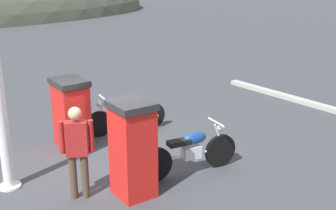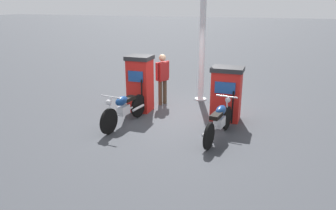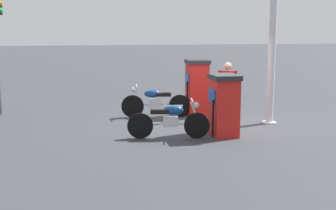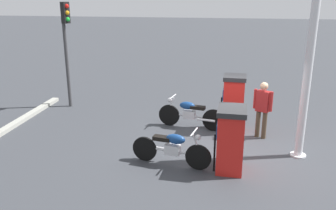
% 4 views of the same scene
% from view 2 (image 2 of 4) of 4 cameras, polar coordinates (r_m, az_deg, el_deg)
% --- Properties ---
extents(ground_plane, '(120.00, 120.00, 0.00)m').
position_cam_2_polar(ground_plane, '(9.68, 2.18, -1.85)').
color(ground_plane, '#383A3F').
extents(fuel_pump_near, '(0.71, 0.74, 1.71)m').
position_cam_2_polar(fuel_pump_near, '(9.93, -4.93, 3.83)').
color(fuel_pump_near, red).
rests_on(fuel_pump_near, ground).
extents(fuel_pump_far, '(0.70, 0.88, 1.53)m').
position_cam_2_polar(fuel_pump_far, '(9.27, 10.20, 2.01)').
color(fuel_pump_far, red).
rests_on(fuel_pump_far, ground).
extents(motorcycle_near_pump, '(2.08, 0.64, 0.97)m').
position_cam_2_polar(motorcycle_near_pump, '(8.87, -7.74, -0.64)').
color(motorcycle_near_pump, black).
rests_on(motorcycle_near_pump, ground).
extents(motorcycle_far_pump, '(1.99, 0.64, 0.95)m').
position_cam_2_polar(motorcycle_far_pump, '(8.07, 8.98, -2.65)').
color(motorcycle_far_pump, black).
rests_on(motorcycle_far_pump, ground).
extents(attendant_person, '(0.55, 0.35, 1.65)m').
position_cam_2_polar(attendant_person, '(10.50, -0.98, 5.10)').
color(attendant_person, '#473828').
rests_on(attendant_person, ground).
extents(canopy_support_pole, '(0.40, 0.40, 4.27)m').
position_cam_2_polar(canopy_support_pole, '(10.88, 6.04, 11.41)').
color(canopy_support_pole, silver).
rests_on(canopy_support_pole, ground).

